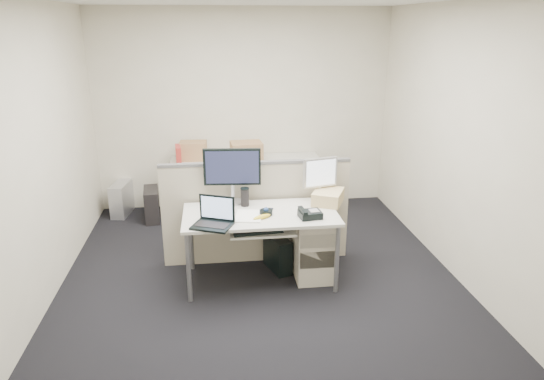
{
  "coord_description": "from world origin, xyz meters",
  "views": [
    {
      "loc": [
        -0.43,
        -4.37,
        2.48
      ],
      "look_at": [
        0.13,
        0.15,
        0.91
      ],
      "focal_mm": 32.0,
      "sensor_mm": 36.0,
      "label": 1
    }
  ],
  "objects": [
    {
      "name": "cubicle_partition",
      "position": [
        0.0,
        0.45,
        0.55
      ],
      "size": [
        2.0,
        0.06,
        1.1
      ],
      "primitive_type": "cube",
      "color": "#A5A285",
      "rests_on": "floor"
    },
    {
      "name": "monitor_small",
      "position": [
        0.65,
        0.29,
        0.95
      ],
      "size": [
        0.4,
        0.26,
        0.45
      ],
      "primitive_type": "cube",
      "rotation": [
        0.0,
        0.0,
        0.23
      ],
      "color": "#B7B7BC",
      "rests_on": "desk"
    },
    {
      "name": "manila_folders",
      "position": [
        0.72,
        0.2,
        0.8
      ],
      "size": [
        0.4,
        0.44,
        0.13
      ],
      "primitive_type": "cube",
      "rotation": [
        0.0,
        0.0,
        -0.44
      ],
      "color": "beige",
      "rests_on": "desk"
    },
    {
      "name": "pc_tower_spare_dark",
      "position": [
        -1.27,
        1.77,
        0.21
      ],
      "size": [
        0.23,
        0.47,
        0.43
      ],
      "primitive_type": "cube",
      "rotation": [
        0.0,
        0.0,
        0.11
      ],
      "color": "black",
      "rests_on": "floor"
    },
    {
      "name": "paper_stack",
      "position": [
        -0.12,
        -0.08,
        0.74
      ],
      "size": [
        0.3,
        0.35,
        0.01
      ],
      "primitive_type": "cube",
      "rotation": [
        0.0,
        0.0,
        -0.18
      ],
      "color": "white",
      "rests_on": "desk"
    },
    {
      "name": "red_binder",
      "position": [
        -0.88,
        1.83,
        0.85
      ],
      "size": [
        0.09,
        0.28,
        0.26
      ],
      "primitive_type": "cube",
      "rotation": [
        0.0,
        0.0,
        0.09
      ],
      "color": "#AA2C25",
      "rests_on": "back_counter"
    },
    {
      "name": "trackball",
      "position": [
        0.05,
        -0.05,
        0.75
      ],
      "size": [
        0.13,
        0.13,
        0.05
      ],
      "primitive_type": "cylinder",
      "rotation": [
        0.0,
        0.0,
        -0.05
      ],
      "color": "black",
      "rests_on": "desk"
    },
    {
      "name": "wall_front",
      "position": [
        0.0,
        -2.25,
        1.35
      ],
      "size": [
        4.0,
        0.02,
        2.7
      ],
      "primitive_type": "cube",
      "color": "beige",
      "rests_on": "ground"
    },
    {
      "name": "wall_right",
      "position": [
        2.0,
        0.0,
        1.35
      ],
      "size": [
        0.02,
        4.5,
        2.7
      ],
      "primitive_type": "cube",
      "color": "beige",
      "rests_on": "ground"
    },
    {
      "name": "cellphone",
      "position": [
        0.1,
        0.05,
        0.74
      ],
      "size": [
        0.08,
        0.11,
        0.01
      ],
      "primitive_type": "cube",
      "rotation": [
        0.0,
        0.0,
        -0.31
      ],
      "color": "black",
      "rests_on": "desk"
    },
    {
      "name": "pc_tower_spare_silver",
      "position": [
        -1.7,
        2.03,
        0.22
      ],
      "size": [
        0.26,
        0.5,
        0.44
      ],
      "primitive_type": "cube",
      "rotation": [
        0.0,
        0.0,
        -0.16
      ],
      "color": "#B7B7BC",
      "rests_on": "floor"
    },
    {
      "name": "laptop",
      "position": [
        -0.47,
        -0.28,
        0.86
      ],
      "size": [
        0.42,
        0.37,
        0.26
      ],
      "primitive_type": "cube",
      "rotation": [
        0.0,
        0.0,
        -0.4
      ],
      "color": "black",
      "rests_on": "desk"
    },
    {
      "name": "wall_back",
      "position": [
        0.0,
        2.25,
        1.35
      ],
      "size": [
        4.0,
        0.02,
        2.7
      ],
      "primitive_type": "cube",
      "color": "beige",
      "rests_on": "ground"
    },
    {
      "name": "monitor_main",
      "position": [
        -0.25,
        0.32,
        1.02
      ],
      "size": [
        0.59,
        0.27,
        0.58
      ],
      "primitive_type": "cube",
      "rotation": [
        0.0,
        0.0,
        -0.09
      ],
      "color": "black",
      "rests_on": "desk"
    },
    {
      "name": "wall_left",
      "position": [
        -2.0,
        0.0,
        1.35
      ],
      "size": [
        0.02,
        4.5,
        2.7
      ],
      "primitive_type": "cube",
      "color": "beige",
      "rests_on": "ground"
    },
    {
      "name": "pc_tower_desk",
      "position": [
        0.2,
        0.2,
        0.19
      ],
      "size": [
        0.28,
        0.43,
        0.37
      ],
      "primitive_type": "cube",
      "rotation": [
        0.0,
        0.0,
        0.32
      ],
      "color": "black",
      "rests_on": "floor"
    },
    {
      "name": "desk",
      "position": [
        0.0,
        0.0,
        0.66
      ],
      "size": [
        1.5,
        0.75,
        0.73
      ],
      "color": "#B9B7AD",
      "rests_on": "floor"
    },
    {
      "name": "floor",
      "position": [
        0.0,
        0.0,
        -0.01
      ],
      "size": [
        4.0,
        4.5,
        0.01
      ],
      "primitive_type": "cube",
      "color": "black",
      "rests_on": "ground"
    },
    {
      "name": "back_counter",
      "position": [
        0.0,
        1.93,
        0.36
      ],
      "size": [
        2.0,
        0.6,
        0.72
      ],
      "primitive_type": "cube",
      "color": "beige",
      "rests_on": "floor"
    },
    {
      "name": "banana",
      "position": [
        0.0,
        -0.15,
        0.75
      ],
      "size": [
        0.19,
        0.13,
        0.04
      ],
      "primitive_type": "ellipsoid",
      "rotation": [
        0.0,
        0.0,
        0.47
      ],
      "color": "yellow",
      "rests_on": "desk"
    },
    {
      "name": "desk_phone",
      "position": [
        0.46,
        -0.17,
        0.76
      ],
      "size": [
        0.23,
        0.19,
        0.07
      ],
      "primitive_type": "cube",
      "rotation": [
        0.0,
        0.0,
        0.13
      ],
      "color": "black",
      "rests_on": "desk"
    },
    {
      "name": "cardboard_box_left",
      "position": [
        -0.7,
        2.03,
        0.85
      ],
      "size": [
        0.37,
        0.28,
        0.26
      ],
      "primitive_type": "cube",
      "rotation": [
        0.0,
        0.0,
        -0.06
      ],
      "color": "tan",
      "rests_on": "back_counter"
    },
    {
      "name": "cardboard_box_right",
      "position": [
        0.0,
        1.81,
        0.87
      ],
      "size": [
        0.43,
        0.35,
        0.29
      ],
      "primitive_type": "cube",
      "rotation": [
        0.0,
        0.0,
        0.09
      ],
      "color": "tan",
      "rests_on": "back_counter"
    },
    {
      "name": "drawer_pedestal",
      "position": [
        0.55,
        0.05,
        0.33
      ],
      "size": [
        0.4,
        0.55,
        0.65
      ],
      "primitive_type": "cube",
      "color": "beige",
      "rests_on": "floor"
    },
    {
      "name": "keyboard_tray",
      "position": [
        0.0,
        -0.18,
        0.62
      ],
      "size": [
        0.62,
        0.32,
        0.02
      ],
      "primitive_type": "cube",
      "color": "#B9B7AD",
      "rests_on": "desk"
    },
    {
      "name": "sticky_pad",
      "position": [
        -0.05,
        0.0,
        0.74
      ],
      "size": [
        0.11,
        0.11,
        0.01
      ],
      "primitive_type": "cube",
      "rotation": [
        0.0,
        0.0,
        0.2
      ],
      "color": "gold",
      "rests_on": "desk"
    },
    {
      "name": "travel_mug",
      "position": [
        -0.13,
        0.22,
        0.82
      ],
      "size": [
        0.11,
        0.11,
        0.18
      ],
      "primitive_type": "cylinder",
      "rotation": [
        0.0,
        0.0,
        -0.37
      ],
      "color": "black",
      "rests_on": "desk"
    },
    {
      "name": "keyboard",
      "position": [
        -0.05,
        -0.22,
        0.64
      ],
      "size": [
        0.48,
        0.21,
        0.03
      ],
      "primitive_type": "cube",
      "rotation": [
        0.0,
        0.0,
        0.09
      ],
      "color": "black",
      "rests_on": "keyboard_tray"
    }
  ]
}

